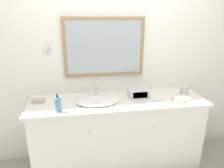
{
  "coord_description": "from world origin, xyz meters",
  "views": [
    {
      "loc": [
        -0.42,
        -1.82,
        1.83
      ],
      "look_at": [
        -0.07,
        0.31,
        1.1
      ],
      "focal_mm": 32.0,
      "sensor_mm": 36.0,
      "label": 1
    }
  ],
  "objects_px": {
    "soap_bottle": "(58,104)",
    "picture_frame": "(184,92)",
    "appliance_box": "(139,93)",
    "sink_basin": "(97,100)"
  },
  "relations": [
    {
      "from": "soap_bottle",
      "to": "picture_frame",
      "type": "height_order",
      "value": "soap_bottle"
    },
    {
      "from": "appliance_box",
      "to": "picture_frame",
      "type": "bearing_deg",
      "value": -4.3
    },
    {
      "from": "sink_basin",
      "to": "soap_bottle",
      "type": "height_order",
      "value": "sink_basin"
    },
    {
      "from": "sink_basin",
      "to": "soap_bottle",
      "type": "relative_size",
      "value": 2.52
    },
    {
      "from": "soap_bottle",
      "to": "appliance_box",
      "type": "bearing_deg",
      "value": 14.64
    },
    {
      "from": "appliance_box",
      "to": "picture_frame",
      "type": "xyz_separation_m",
      "value": [
        0.57,
        -0.04,
        -0.0
      ]
    },
    {
      "from": "appliance_box",
      "to": "picture_frame",
      "type": "height_order",
      "value": "appliance_box"
    },
    {
      "from": "sink_basin",
      "to": "soap_bottle",
      "type": "distance_m",
      "value": 0.46
    },
    {
      "from": "picture_frame",
      "to": "sink_basin",
      "type": "bearing_deg",
      "value": -179.02
    },
    {
      "from": "sink_basin",
      "to": "picture_frame",
      "type": "xyz_separation_m",
      "value": [
        1.07,
        0.02,
        0.03
      ]
    }
  ]
}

